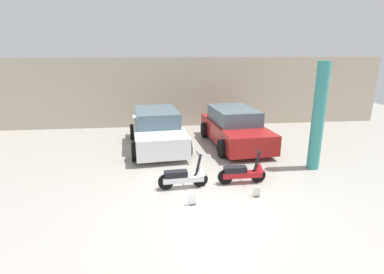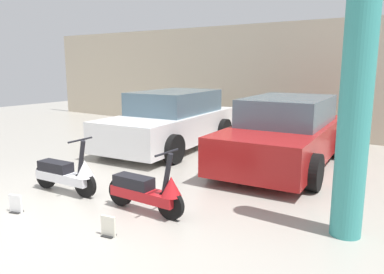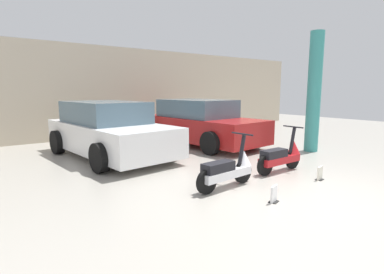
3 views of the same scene
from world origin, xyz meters
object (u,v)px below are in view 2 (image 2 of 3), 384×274
Objects in this scene: car_rear_center at (285,133)px; placard_near_right_scooter at (108,227)px; scooter_front_left at (67,173)px; car_rear_left at (171,121)px; scooter_front_right at (147,190)px; placard_near_left_scooter at (16,205)px; support_column_side at (356,103)px.

car_rear_center is 16.51× the size of placard_near_right_scooter.
car_rear_left is (-0.73, 3.73, 0.34)m from scooter_front_left.
scooter_front_right is 0.31× the size of car_rear_left.
placard_near_left_scooter is (-1.56, -1.05, -0.22)m from scooter_front_right.
scooter_front_left is 3.82m from car_rear_left.
placard_near_left_scooter is at bearing -154.60° from support_column_side.
scooter_front_left is at bearing -176.87° from scooter_front_right.
scooter_front_right is at bearing 33.96° from placard_near_left_scooter.
support_column_side is at bearing 18.49° from scooter_front_right.
placard_near_right_scooter is (-0.54, -4.41, -0.56)m from car_rear_center.
support_column_side is at bearing 35.37° from placard_near_right_scooter.
car_rear_left reaches higher than scooter_front_right.
placard_near_left_scooter is at bearing -30.17° from car_rear_center.
car_rear_center is 16.51× the size of placard_near_left_scooter.
support_column_side is at bearing 29.35° from car_rear_center.
scooter_front_left is 0.31× the size of car_rear_left.
car_rear_center is 4.48m from placard_near_right_scooter.
scooter_front_left is at bearing 157.51° from placard_near_right_scooter.
car_rear_center reaches higher than placard_near_right_scooter.
support_column_side reaches higher than placard_near_right_scooter.
placard_near_left_scooter is 0.08× the size of support_column_side.
car_rear_left is at bearing 96.43° from scooter_front_left.
scooter_front_right is (1.64, 0.11, 0.00)m from scooter_front_left.
support_column_side is (4.12, 0.98, 1.31)m from scooter_front_left.
car_rear_left is 4.77m from placard_near_left_scooter.
placard_near_right_scooter is (0.09, -0.83, -0.22)m from scooter_front_right.
car_rear_center is (2.27, 3.69, 0.34)m from scooter_front_left.
placard_near_left_scooter and placard_near_right_scooter have the same top height.
scooter_front_left reaches higher than placard_near_right_scooter.
car_rear_left reaches higher than placard_near_right_scooter.
placard_near_right_scooter is at bearing -27.13° from scooter_front_left.
scooter_front_right is 0.86m from placard_near_right_scooter.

